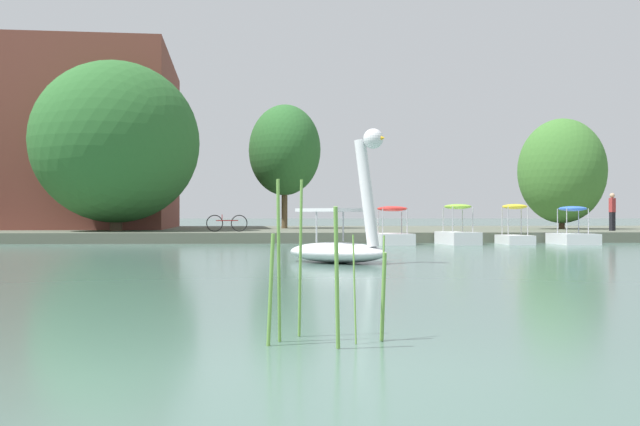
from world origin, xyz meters
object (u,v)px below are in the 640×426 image
Objects in this scene: person_on_path at (612,211)px; bicycle_parked at (227,223)px; pedal_boat_yellow at (515,233)px; tree_broadleaf_right at (285,150)px; tree_willow_near_path at (562,171)px; pedal_boat_lime at (458,232)px; pedal_boat_red at (392,234)px; swan_boat at (341,240)px; tree_willow_overhanging at (116,142)px; pedal_boat_blue at (573,234)px.

person_on_path reaches higher than bicycle_parked.
person_on_path is (6.08, 4.49, 0.91)m from pedal_boat_yellow.
tree_broadleaf_right is 9.74m from bicycle_parked.
pedal_boat_lime is at bearing -130.93° from tree_willow_near_path.
pedal_boat_red is 1.33× the size of bicycle_parked.
pedal_boat_red is 13.56m from tree_broadleaf_right.
pedal_boat_yellow is (7.96, 11.22, -0.09)m from swan_boat.
tree_willow_overhanging is at bearing 155.44° from pedal_boat_red.
pedal_boat_yellow reaches higher than pedal_boat_blue.
swan_boat is 15.21m from pedal_boat_blue.
tree_broadleaf_right is (7.78, 6.79, 0.27)m from tree_willow_overhanging.
tree_broadleaf_right reaches higher than person_on_path.
pedal_boat_lime reaches higher than pedal_boat_blue.
person_on_path is (14.04, 15.71, 0.82)m from swan_boat.
pedal_boat_blue is (2.35, -0.04, -0.04)m from pedal_boat_yellow.
pedal_boat_blue is (10.31, 11.18, -0.14)m from swan_boat.
tree_broadleaf_right is 14.84m from tree_willow_near_path.
swan_boat is 21.09m from person_on_path.
pedal_boat_yellow is at bearing -121.28° from tree_willow_near_path.
pedal_boat_red is (3.06, 11.22, -0.12)m from swan_boat.
tree_willow_near_path is (14.44, -3.17, -1.28)m from tree_broadleaf_right.
person_on_path is at bearing 2.56° from bicycle_parked.
pedal_boat_red is 14.10m from tree_willow_near_path.
pedal_boat_blue is 10.07m from tree_willow_near_path.
tree_willow_overhanging is at bearing 164.07° from pedal_boat_blue.
pedal_boat_red is 1.04× the size of pedal_boat_blue.
tree_willow_near_path is at bearing 40.98° from pedal_boat_red.
pedal_boat_yellow is 0.83× the size of pedal_boat_blue.
tree_willow_overhanging is at bearing 117.83° from swan_boat.
pedal_boat_yellow is 12.18m from bicycle_parked.
pedal_boat_red is at bearing 179.99° from pedal_boat_yellow.
pedal_boat_red is at bearing 74.77° from swan_boat.
pedal_boat_lime is 1.27× the size of pedal_boat_yellow.
pedal_boat_blue is (4.63, -0.11, -0.06)m from pedal_boat_lime.
pedal_boat_blue is 20.26m from tree_willow_overhanging.
swan_boat is at bearing -131.79° from person_on_path.
swan_boat is at bearing -123.59° from tree_willow_near_path.
tree_willow_near_path is (3.14, 9.07, 3.07)m from pedal_boat_blue.
pedal_boat_red is at bearing -139.02° from tree_willow_near_path.
pedal_boat_blue reaches higher than pedal_boat_red.
pedal_boat_red is 7.66m from bicycle_parked.
tree_willow_overhanging is (-8.78, 16.63, 3.94)m from swan_boat.
tree_willow_near_path is at bearing 97.45° from person_on_path.
person_on_path is at bearing -2.31° from tree_willow_overhanging.
tree_willow_overhanging is (-14.46, 5.34, 4.02)m from pedal_boat_lime.
pedal_boat_lime is at bearing 63.30° from swan_boat.
pedal_boat_red is at bearing -24.56° from tree_willow_overhanging.
tree_willow_near_path is at bearing -12.37° from tree_broadleaf_right.
pedal_boat_red is at bearing 179.70° from pedal_boat_blue.
person_on_path is at bearing 36.43° from pedal_boat_yellow.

